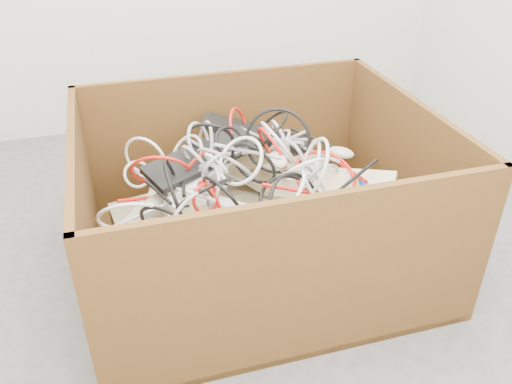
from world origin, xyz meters
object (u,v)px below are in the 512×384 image
object	(u,v)px
cardboard_box	(253,230)
power_strip_right	(223,207)
vga_plug	(366,184)
power_strip_left	(200,181)

from	to	relation	value
cardboard_box	power_strip_right	bearing A→B (deg)	-142.82
power_strip_right	vga_plug	world-z (taller)	power_strip_right
cardboard_box	power_strip_left	distance (m)	0.29
power_strip_left	vga_plug	bearing A→B (deg)	-51.37
cardboard_box	vga_plug	size ratio (longest dim) A/B	26.67
power_strip_left	cardboard_box	bearing A→B (deg)	-42.77
power_strip_left	power_strip_right	world-z (taller)	power_strip_left
cardboard_box	power_strip_right	world-z (taller)	cardboard_box
cardboard_box	vga_plug	bearing A→B (deg)	-20.59
vga_plug	power_strip_left	bearing A→B (deg)	178.32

